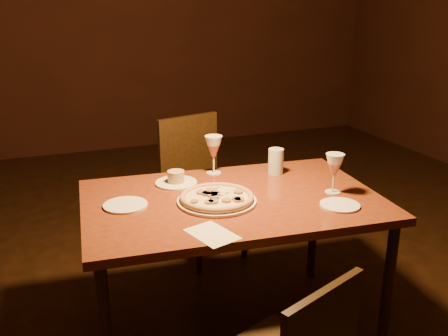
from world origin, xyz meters
name	(u,v)px	position (x,y,z in m)	size (l,w,h in m)	color
floor	(248,319)	(0.00, 0.00, 0.00)	(7.00, 7.00, 0.00)	#311B10
back_wall	(117,11)	(0.00, 3.50, 1.50)	(6.00, 0.04, 3.00)	#381811
dining_table	(232,210)	(-0.12, -0.06, 0.67)	(1.43, 0.99, 0.73)	brown
chair_far	(200,179)	(0.02, 0.82, 0.51)	(0.53, 0.53, 0.90)	black
pizza_plate	(217,198)	(-0.20, -0.09, 0.75)	(0.36, 0.36, 0.04)	white
ramekin_saucer	(176,180)	(-0.31, 0.22, 0.75)	(0.21, 0.21, 0.07)	white
wine_glass_far	(214,155)	(-0.08, 0.30, 0.83)	(0.09, 0.09, 0.20)	#BA5E4D
wine_glass_right	(334,173)	(0.36, -0.17, 0.83)	(0.09, 0.09, 0.19)	#BA5E4D
water_tumbler	(276,161)	(0.23, 0.18, 0.80)	(0.08, 0.08, 0.13)	silver
side_plate_left	(125,205)	(-0.60, 0.02, 0.73)	(0.20, 0.20, 0.01)	white
side_plate_near	(340,205)	(0.30, -0.32, 0.73)	(0.18, 0.18, 0.01)	white
menu_card	(212,234)	(-0.33, -0.39, 0.73)	(0.14, 0.21, 0.00)	silver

